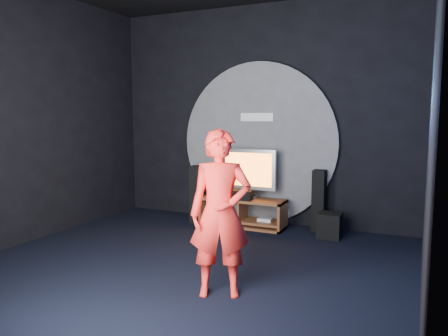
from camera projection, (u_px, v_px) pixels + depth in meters
The scene contains 13 objects.
floor at pixel (183, 268), 5.04m from camera, with size 5.00×5.00×0.00m, color black.
back_wall at pixel (259, 115), 7.08m from camera, with size 5.00×0.04×3.50m, color black.
left_wall at pixel (20, 115), 5.86m from camera, with size 0.04×5.00×3.50m, color black.
right_wall at pixel (431, 116), 3.79m from camera, with size 0.04×5.00×3.50m, color black.
wall_disc_panel at pixel (258, 143), 7.08m from camera, with size 2.60×0.11×2.60m.
media_console at pixel (243, 214), 6.90m from camera, with size 1.35×0.45×0.45m.
tv at pixel (245, 171), 6.88m from camera, with size 1.02×0.22×0.77m.
center_speaker at pixel (239, 195), 6.73m from camera, with size 0.40×0.15×0.15m, color black.
remote at pixel (213, 197), 6.96m from camera, with size 0.18×0.05×0.02m, color black.
tower_speaker_left at pixel (197, 194), 7.13m from camera, with size 0.19×0.21×0.93m, color black.
tower_speaker_right at pixel (319, 201), 6.60m from camera, with size 0.19×0.21×0.93m, color black.
subwoofer at pixel (330, 225), 6.26m from camera, with size 0.33×0.33×0.36m, color black.
player at pixel (220, 213), 4.21m from camera, with size 0.59×0.39×1.63m, color red.
Camera 1 is at (2.46, -4.22, 1.77)m, focal length 35.00 mm.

